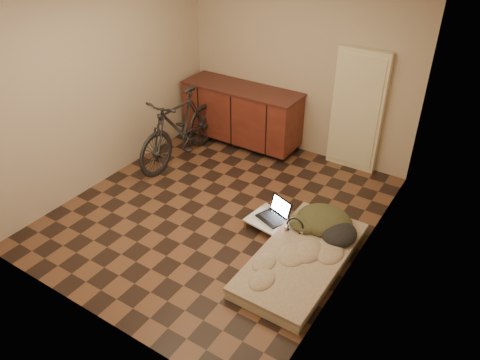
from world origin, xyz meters
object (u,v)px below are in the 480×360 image
Objects in this scene: bicycle at (180,124)px; laptop at (275,214)px; futon at (302,259)px; lap_desk at (278,223)px.

laptop is (1.92, -0.64, -0.41)m from bicycle.
laptop is at bearing 142.89° from futon.
futon is (2.50, -1.08, -0.50)m from bicycle.
laptop reaches higher than futon.
futon reaches higher than lap_desk.
laptop is (-0.08, 0.07, 0.06)m from lap_desk.
bicycle is 2.17m from lap_desk.
bicycle is 1.02× the size of futon.
lap_desk is at bearing 143.55° from futon.
futon is at bearing -17.63° from laptop.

